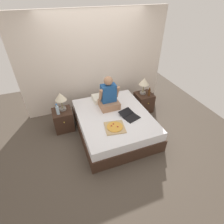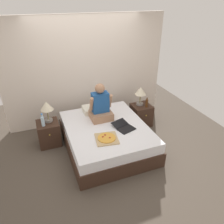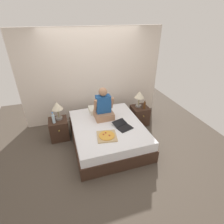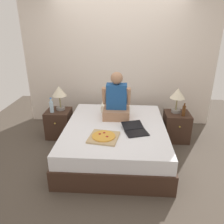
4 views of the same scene
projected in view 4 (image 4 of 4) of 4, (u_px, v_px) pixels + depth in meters
The scene contains 13 objects.
ground_plane at pixel (115, 153), 3.66m from camera, with size 5.83×5.83×0.00m, color #4C4238.
wall_back at pixel (119, 64), 4.42m from camera, with size 3.83×0.12×2.50m, color beige.
bed at pixel (115, 140), 3.57m from camera, with size 1.62×1.94×0.51m.
nightstand_left at pixel (59, 123), 4.13m from camera, with size 0.44×0.47×0.52m.
lamp_on_left_nightstand at pixel (59, 93), 3.96m from camera, with size 0.26×0.26×0.45m.
water_bottle at pixel (52, 106), 3.92m from camera, with size 0.07×0.07×0.28m.
nightstand_right at pixel (176, 126), 4.01m from camera, with size 0.44×0.47×0.52m.
lamp_on_right_nightstand at pixel (178, 95), 3.83m from camera, with size 0.26×0.26×0.45m.
beer_bottle at pixel (184, 111), 3.77m from camera, with size 0.06×0.06×0.23m.
pillow at pixel (116, 106), 4.08m from camera, with size 0.52×0.34×0.12m, color silver.
person_seated at pixel (116, 101), 3.67m from camera, with size 0.47×0.40×0.78m.
laptop at pixel (135, 130), 3.26m from camera, with size 0.43×0.49×0.07m.
pizza_box at pixel (104, 137), 3.08m from camera, with size 0.46×0.46×0.05m.
Camera 4 is at (0.15, -3.13, 2.02)m, focal length 35.00 mm.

